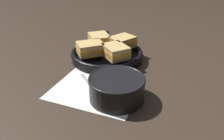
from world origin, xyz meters
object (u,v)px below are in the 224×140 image
object	(u,v)px
soup_bowl	(117,87)
spoon	(95,91)
sandwich_far_left	(99,40)
skillet	(107,55)
sandwich_near_right	(122,42)
sandwich_far_right	(90,48)
sandwich_near_left	(115,51)

from	to	relation	value
soup_bowl	spoon	distance (m)	0.08
spoon	sandwich_far_left	distance (m)	0.32
soup_bowl	skillet	xyz separation A→B (m)	(-0.18, 0.22, -0.02)
sandwich_near_right	sandwich_far_right	world-z (taller)	same
soup_bowl	sandwich_far_right	bearing A→B (deg)	143.72
sandwich_far_left	sandwich_far_right	world-z (taller)	same
soup_bowl	sandwich_near_right	bearing A→B (deg)	116.38
sandwich_far_left	sandwich_far_right	bearing A→B (deg)	-75.13
soup_bowl	sandwich_near_right	xyz separation A→B (m)	(-0.14, 0.28, 0.02)
sandwich_near_left	sandwich_far_right	xyz separation A→B (m)	(-0.10, -0.03, 0.00)
sandwich_near_left	sandwich_far_right	bearing A→B (deg)	-165.13
spoon	soup_bowl	bearing A→B (deg)	42.62
soup_bowl	skillet	distance (m)	0.28
soup_bowl	sandwich_near_left	world-z (taller)	sandwich_near_left
soup_bowl	sandwich_far_left	world-z (taller)	sandwich_far_left
spoon	skillet	world-z (taller)	skillet
sandwich_near_right	sandwich_far_right	size ratio (longest dim) A/B	0.94
sandwich_near_right	sandwich_far_right	xyz separation A→B (m)	(-0.07, -0.13, 0.00)
sandwich_far_right	sandwich_near_left	bearing A→B (deg)	14.87
sandwich_far_right	sandwich_near_right	bearing A→B (deg)	59.87
skillet	sandwich_far_left	distance (m)	0.08
sandwich_near_left	sandwich_near_right	size ratio (longest dim) A/B	1.06
spoon	sandwich_near_right	size ratio (longest dim) A/B	1.29
sandwich_near_left	sandwich_far_right	world-z (taller)	same
spoon	sandwich_near_left	distance (m)	0.21
soup_bowl	sandwich_far_right	distance (m)	0.26
sandwich_near_right	sandwich_far_right	distance (m)	0.14
skillet	sandwich_near_left	distance (m)	0.09
sandwich_far_left	skillet	bearing A→B (deg)	-29.33
soup_bowl	sandwich_near_left	size ratio (longest dim) A/B	1.33
spoon	sandwich_far_right	size ratio (longest dim) A/B	1.21
sandwich_far_right	sandwich_far_left	bearing A→B (deg)	104.87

